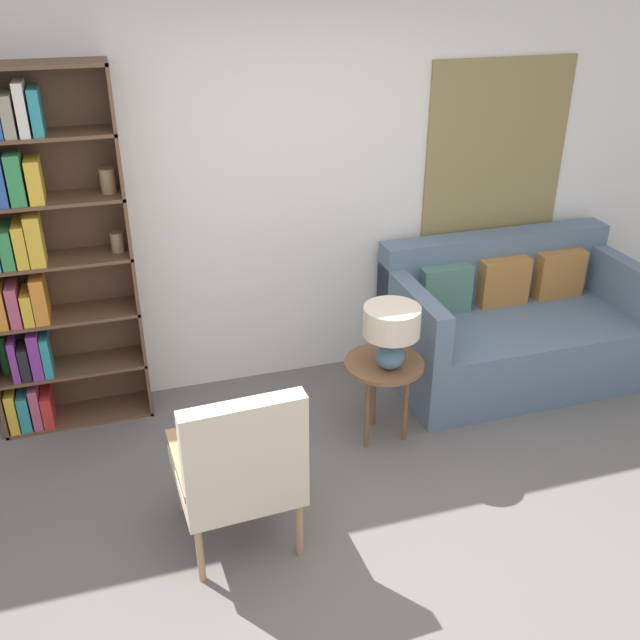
{
  "coord_description": "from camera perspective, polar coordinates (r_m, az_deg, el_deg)",
  "views": [
    {
      "loc": [
        -1.01,
        -2.28,
        2.68
      ],
      "look_at": [
        0.01,
        1.02,
        0.9
      ],
      "focal_mm": 40.0,
      "sensor_mm": 36.0,
      "label": 1
    }
  ],
  "objects": [
    {
      "name": "ground_plane",
      "position": [
        3.67,
        4.88,
        -19.91
      ],
      "size": [
        14.0,
        14.0,
        0.0
      ],
      "primitive_type": "plane",
      "color": "#66605B"
    },
    {
      "name": "couch",
      "position": [
        5.17,
        14.96,
        -0.53
      ],
      "size": [
        1.71,
        0.95,
        0.94
      ],
      "color": "slate",
      "rests_on": "ground_plane"
    },
    {
      "name": "wall_back",
      "position": [
        4.63,
        -3.3,
        10.55
      ],
      "size": [
        6.4,
        0.08,
        2.7
      ],
      "color": "white",
      "rests_on": "ground_plane"
    },
    {
      "name": "table_lamp",
      "position": [
        4.05,
        5.73,
        -0.69
      ],
      "size": [
        0.33,
        0.33,
        0.39
      ],
      "color": "slate",
      "rests_on": "side_table"
    },
    {
      "name": "armchair",
      "position": [
        3.47,
        -6.4,
        -11.43
      ],
      "size": [
        0.61,
        0.62,
        0.95
      ],
      "color": "tan",
      "rests_on": "ground_plane"
    },
    {
      "name": "bookshelf",
      "position": [
        4.43,
        -22.18,
        4.96
      ],
      "size": [
        0.9,
        0.3,
        2.18
      ],
      "color": "brown",
      "rests_on": "ground_plane"
    },
    {
      "name": "side_table",
      "position": [
        4.26,
        5.11,
        -4.12
      ],
      "size": [
        0.47,
        0.47,
        0.54
      ],
      "color": "brown",
      "rests_on": "ground_plane"
    }
  ]
}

